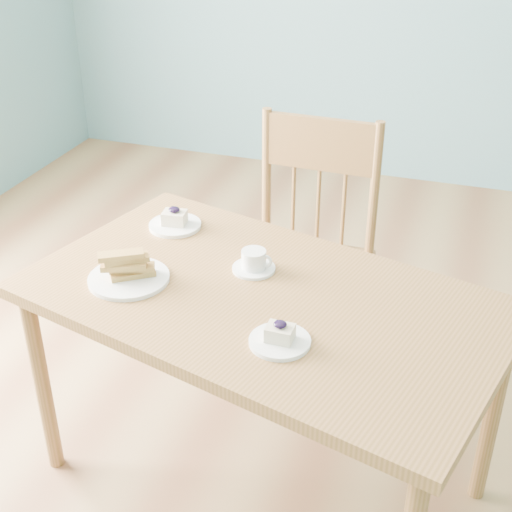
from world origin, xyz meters
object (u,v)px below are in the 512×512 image
Objects in this scene: coffee_cup at (254,262)px; dining_table at (262,316)px; dining_chair at (305,256)px; cheesecake_plate_far at (175,222)px; biscotti_plate at (128,272)px; cheesecake_plate_near at (280,338)px.

dining_table is at bearing -61.50° from coffee_cup.
dining_chair is 0.54m from coffee_cup.
dining_chair is at bearing 39.87° from cheesecake_plate_far.
dining_table is 0.40m from biscotti_plate.
cheesecake_plate_far is at bearing 158.04° from dining_table.
coffee_cup is 0.36m from biscotti_plate.
coffee_cup reaches higher than dining_table.
dining_chair is 5.78× the size of cheesecake_plate_far.
dining_chair is 0.85m from cheesecake_plate_near.
dining_table is 11.61× the size of coffee_cup.
cheesecake_plate_far reaches higher than coffee_cup.
cheesecake_plate_near is (0.14, -0.80, 0.22)m from dining_chair.
cheesecake_plate_near is at bearing -77.95° from dining_chair.
biscotti_plate is (-0.38, -0.05, 0.10)m from dining_table.
dining_table is 6.34× the size of biscotti_plate.
dining_chair is 7.76× the size of coffee_cup.
dining_table is 1.50× the size of dining_chair.
dining_chair is (-0.03, 0.60, -0.13)m from dining_table.
dining_table is 0.62m from dining_chair.
cheesecake_plate_far is 0.38m from coffee_cup.
biscotti_plate is at bearing -157.76° from dining_table.
biscotti_plate is (-0.50, 0.15, 0.01)m from cheesecake_plate_near.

